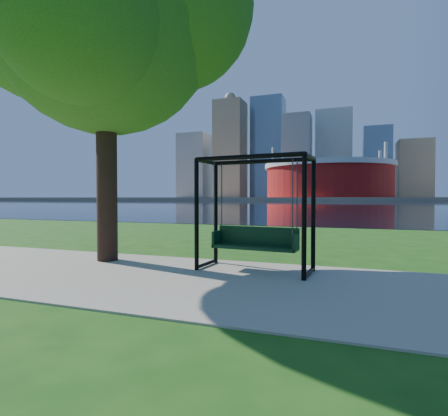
% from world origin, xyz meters
% --- Properties ---
extents(ground, '(900.00, 900.00, 0.00)m').
position_xyz_m(ground, '(0.00, 0.00, 0.00)').
color(ground, '#1E5114').
rests_on(ground, ground).
extents(path, '(120.00, 4.00, 0.03)m').
position_xyz_m(path, '(0.00, -0.50, 0.01)').
color(path, '#9E937F').
rests_on(path, ground).
extents(river, '(900.00, 180.00, 0.02)m').
position_xyz_m(river, '(0.00, 102.00, 0.01)').
color(river, black).
rests_on(river, ground).
extents(far_bank, '(900.00, 228.00, 2.00)m').
position_xyz_m(far_bank, '(0.00, 306.00, 1.00)').
color(far_bank, '#937F60').
rests_on(far_bank, ground).
extents(stadium, '(83.00, 83.00, 32.00)m').
position_xyz_m(stadium, '(-10.00, 235.00, 14.23)').
color(stadium, maroon).
rests_on(stadium, far_bank).
extents(skyline, '(392.00, 66.00, 96.50)m').
position_xyz_m(skyline, '(-4.27, 319.39, 35.89)').
color(skyline, gray).
rests_on(skyline, far_bank).
extents(swing, '(2.34, 1.17, 2.31)m').
position_xyz_m(swing, '(0.26, 0.63, 1.12)').
color(swing, black).
rests_on(swing, ground).
extents(park_tree, '(6.61, 5.97, 8.21)m').
position_xyz_m(park_tree, '(-3.35, 0.63, 5.70)').
color(park_tree, black).
rests_on(park_tree, ground).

